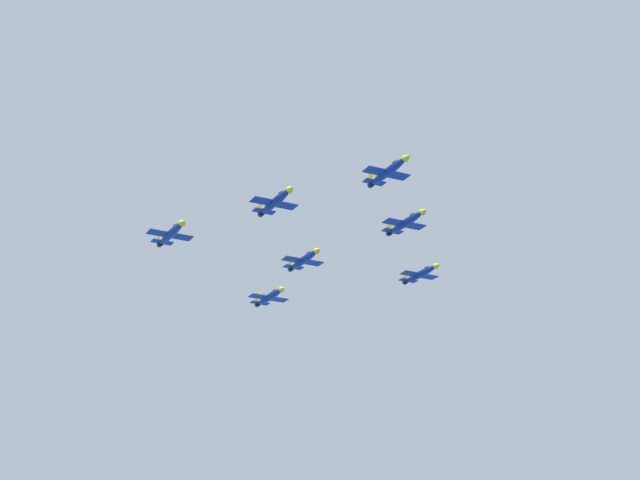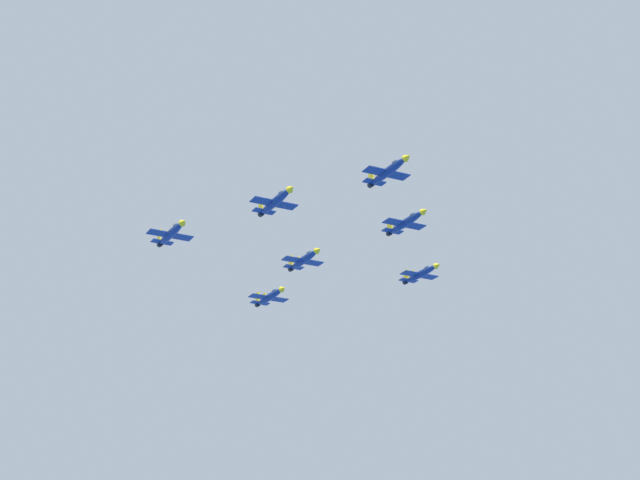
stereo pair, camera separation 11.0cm
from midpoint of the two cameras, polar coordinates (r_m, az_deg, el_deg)
jet_lead at (r=171.53m, az=4.17°, el=4.18°), size 13.77×9.10×3.05m
jet_left_wingman at (r=191.53m, az=5.25°, el=1.08°), size 14.09×9.34×3.13m
jet_right_wingman at (r=178.12m, az=-2.70°, el=2.36°), size 14.14×9.38×3.15m
jet_left_outer at (r=211.26m, az=6.14°, el=-2.04°), size 13.59×9.03×3.03m
jet_right_outer at (r=186.92m, az=-8.99°, el=0.41°), size 14.05×9.35×3.14m
jet_slot_rear at (r=196.95m, az=-0.96°, el=-1.19°), size 13.75×9.10×3.05m
jet_trailing at (r=210.59m, az=-3.05°, el=-3.44°), size 13.77×9.17×3.08m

